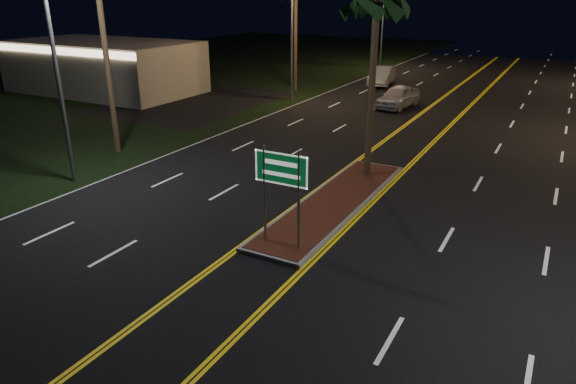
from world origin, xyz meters
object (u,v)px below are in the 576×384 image
Objects in this scene: highway_sign at (281,178)px; streetlight_left_near at (59,47)px; car_far at (382,74)px; streetlight_left_mid at (297,22)px; car_near at (398,95)px; commercial_building at (104,67)px; streetlight_left_far at (387,12)px; palm_median at (377,2)px; median_island at (335,202)px.

highway_sign is 11.17m from streetlight_left_near.
streetlight_left_mid is at bearing -117.34° from car_far.
highway_sign is 22.84m from car_near.
streetlight_left_far reaches higher than commercial_building.
palm_median is at bearing -72.42° from streetlight_left_far.
car_far is (-7.32, 23.26, -6.37)m from palm_median.
car_far is at bearing 36.38° from commercial_building.
highway_sign is at bearing -90.00° from median_island.
commercial_building is 1.67× the size of streetlight_left_near.
palm_median is 25.20m from car_far.
car_near is (-3.24, 22.56, -1.51)m from highway_sign.
median_island is 12.36m from streetlight_left_near.
streetlight_left_far is (0.00, 40.00, 0.00)m from streetlight_left_near.
streetlight_left_mid reaches higher than palm_median.
streetlight_left_mid is 11.34m from car_far.
streetlight_left_far reaches higher than highway_sign.
median_island is 38.89m from streetlight_left_far.
commercial_building is 2.76× the size of car_far.
streetlight_left_near is 20.00m from streetlight_left_mid.
car_far is at bearing 123.08° from car_near.
streetlight_left_far reaches higher than car_near.
streetlight_left_mid reaches higher than median_island.
streetlight_left_near is (15.39, -15.99, 3.65)m from commercial_building.
palm_median is at bearing -51.83° from streetlight_left_mid.
car_near is (-3.24, 18.35, 0.81)m from median_island.
car_near is at bearing -72.79° from car_far.
palm_median is (10.61, -13.50, 1.62)m from streetlight_left_mid.
commercial_building is at bearing -122.65° from streetlight_left_far.
car_near is at bearing 102.31° from palm_median.
highway_sign is 0.36× the size of streetlight_left_near.
streetlight_left_far is (15.39, 24.01, 3.65)m from commercial_building.
palm_median reaches higher than highway_sign.
palm_median is (0.00, 3.50, 7.19)m from median_island.
palm_median reaches higher than car_near.
streetlight_left_mid is 1.08× the size of palm_median.
commercial_building reaches higher than car_near.
commercial_building reaches higher than highway_sign.
commercial_building is 1.81× the size of palm_median.
streetlight_left_near is at bearing 173.53° from highway_sign.
highway_sign is (0.00, -4.20, 2.32)m from median_island.
streetlight_left_far is 11.76m from car_far.
car_far is (3.30, 29.76, -4.75)m from streetlight_left_near.
median_island is 20.80m from streetlight_left_mid.
streetlight_left_near is at bearing -164.22° from median_island.
car_near is (7.37, 1.35, -4.77)m from streetlight_left_mid.
streetlight_left_far reaches higher than car_far.
palm_median is 1.53× the size of car_far.
streetlight_left_far is at bearing 90.00° from streetlight_left_mid.
streetlight_left_mid is at bearing 121.98° from median_island.
commercial_building is 28.18m from palm_median.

